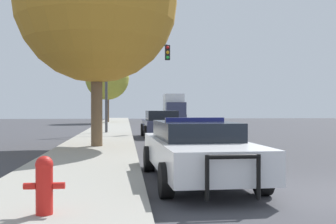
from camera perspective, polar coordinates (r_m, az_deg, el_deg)
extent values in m
cube|color=#99968C|center=(7.65, -14.40, -11.12)|extent=(3.00, 110.00, 0.13)
cube|color=white|center=(9.27, 3.93, -5.59)|extent=(2.04, 5.22, 0.59)
cube|color=black|center=(9.48, 3.61, -2.47)|extent=(1.69, 2.74, 0.39)
cylinder|color=black|center=(8.04, 12.70, -8.69)|extent=(0.27, 0.65, 0.64)
cylinder|color=black|center=(7.60, -0.25, -9.22)|extent=(0.27, 0.65, 0.64)
cylinder|color=black|center=(11.05, 6.78, -6.14)|extent=(0.27, 0.65, 0.64)
cylinder|color=black|center=(10.73, -2.59, -6.34)|extent=(0.27, 0.65, 0.64)
cylinder|color=black|center=(6.82, 12.16, -8.57)|extent=(0.07, 0.07, 0.71)
cylinder|color=black|center=(6.58, 5.32, -8.89)|extent=(0.07, 0.07, 0.71)
cylinder|color=black|center=(6.65, 8.81, -6.02)|extent=(0.87, 0.11, 0.07)
cube|color=navy|center=(9.47, 3.61, -1.03)|extent=(1.33, 0.25, 0.09)
cube|color=navy|center=(9.50, 9.41, -5.26)|extent=(0.16, 3.70, 0.17)
cylinder|color=red|center=(6.19, -16.41, -10.18)|extent=(0.23, 0.23, 0.66)
sphere|color=red|center=(6.13, -16.42, -6.85)|extent=(0.25, 0.25, 0.25)
cylinder|color=red|center=(6.22, -18.24, -9.52)|extent=(0.16, 0.09, 0.09)
cylinder|color=red|center=(6.14, -14.55, -9.63)|extent=(0.16, 0.09, 0.09)
cylinder|color=#424247|center=(25.58, -8.36, 3.35)|extent=(0.16, 0.16, 5.45)
cylinder|color=#424247|center=(25.82, -4.21, 9.07)|extent=(3.70, 0.11, 0.11)
cube|color=black|center=(25.87, -0.07, 8.05)|extent=(0.30, 0.24, 0.90)
sphere|color=red|center=(25.79, -0.04, 8.74)|extent=(0.20, 0.20, 0.20)
sphere|color=orange|center=(25.74, -0.04, 8.08)|extent=(0.20, 0.20, 0.20)
sphere|color=green|center=(25.71, -0.04, 7.42)|extent=(0.20, 0.20, 0.20)
cube|color=#333856|center=(23.04, -0.95, -1.82)|extent=(1.96, 4.05, 0.60)
cube|color=black|center=(22.83, -0.89, -0.45)|extent=(1.64, 2.13, 0.51)
cylinder|color=black|center=(24.21, -3.40, -2.41)|extent=(0.26, 0.71, 0.70)
cylinder|color=black|center=(24.40, 0.83, -2.38)|extent=(0.26, 0.71, 0.70)
cylinder|color=black|center=(21.74, -2.95, -2.75)|extent=(0.26, 0.71, 0.70)
cylinder|color=black|center=(21.95, 1.76, -2.72)|extent=(0.26, 0.71, 0.70)
cube|color=#333856|center=(48.64, 1.06, 0.28)|extent=(2.33, 1.99, 1.78)
cube|color=white|center=(52.07, 0.72, 0.87)|extent=(2.42, 5.02, 2.82)
cylinder|color=black|center=(48.96, 2.34, -0.77)|extent=(0.31, 0.94, 0.93)
cylinder|color=black|center=(48.76, -0.27, -0.77)|extent=(0.31, 0.94, 0.93)
cylinder|color=black|center=(53.11, 1.83, -0.66)|extent=(0.31, 0.94, 0.93)
cylinder|color=black|center=(52.93, -0.57, -0.66)|extent=(0.31, 0.94, 0.93)
cylinder|color=brown|center=(16.53, -9.64, 2.13)|extent=(0.44, 0.44, 3.87)
sphere|color=#B77F28|center=(17.02, -9.66, 14.52)|extent=(6.25, 6.25, 6.25)
cylinder|color=brown|center=(44.38, -8.24, 0.81)|extent=(0.40, 0.40, 3.34)
sphere|color=#999933|center=(44.48, -8.25, 4.58)|extent=(4.56, 4.56, 4.56)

